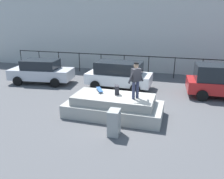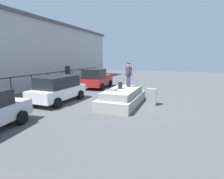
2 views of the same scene
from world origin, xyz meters
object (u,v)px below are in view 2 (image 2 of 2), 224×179
object	(u,v)px
skateboarder	(129,73)
skateboard	(112,89)
car_white_hatchback_mid	(58,88)
utility_box	(151,97)
car_red_pickup_far	(97,79)
backpack	(120,85)

from	to	relation	value
skateboarder	skateboard	distance (m)	2.14
car_white_hatchback_mid	utility_box	distance (m)	6.32
car_white_hatchback_mid	utility_box	world-z (taller)	car_white_hatchback_mid
skateboard	car_white_hatchback_mid	world-z (taller)	car_white_hatchback_mid
car_red_pickup_far	utility_box	bearing A→B (deg)	-127.66
car_white_hatchback_mid	utility_box	bearing A→B (deg)	-76.61
car_white_hatchback_mid	utility_box	xyz separation A→B (m)	(1.46, -6.14, -0.40)
car_red_pickup_far	utility_box	world-z (taller)	car_red_pickup_far
backpack	utility_box	world-z (taller)	backpack
backpack	car_white_hatchback_mid	world-z (taller)	car_white_hatchback_mid
skateboarder	car_white_hatchback_mid	world-z (taller)	skateboarder
skateboard	car_white_hatchback_mid	distance (m)	3.95
skateboarder	car_red_pickup_far	bearing A→B (deg)	46.45
car_white_hatchback_mid	backpack	bearing A→B (deg)	-76.15
skateboard	backpack	distance (m)	0.99
skateboard	utility_box	xyz separation A→B (m)	(1.39, -2.20, -0.58)
skateboarder	car_red_pickup_far	world-z (taller)	skateboarder
skateboard	car_white_hatchback_mid	size ratio (longest dim) A/B	0.19
skateboard	car_white_hatchback_mid	bearing A→B (deg)	90.96
backpack	skateboard	bearing A→B (deg)	-121.23
car_white_hatchback_mid	utility_box	size ratio (longest dim) A/B	4.01
skateboard	backpack	world-z (taller)	backpack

